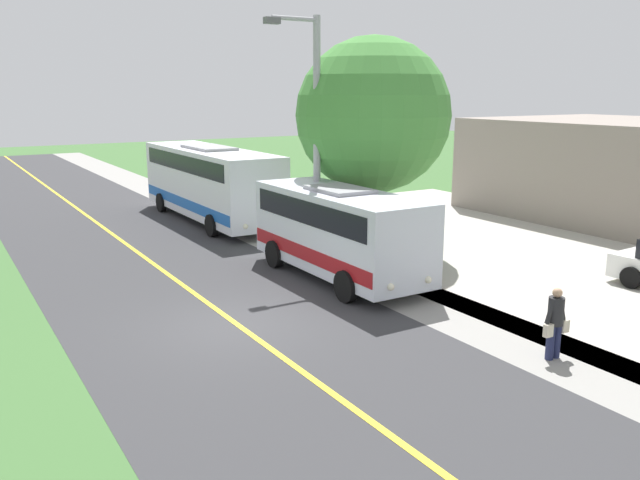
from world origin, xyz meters
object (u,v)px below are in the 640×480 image
at_px(transit_bus_rear, 210,180).
at_px(tree_curbside, 373,115).
at_px(pedestrian_with_bags, 555,321).
at_px(shuttle_bus_front, 339,229).
at_px(street_light_pole, 314,130).

distance_m(transit_bus_rear, tree_curbside, 9.29).
distance_m(pedestrian_with_bags, tree_curbside, 11.13).
relative_size(pedestrian_with_bags, tree_curbside, 0.21).
distance_m(shuttle_bus_front, transit_bus_rear, 10.73).
height_order(transit_bus_rear, street_light_pole, street_light_pole).
xyz_separation_m(street_light_pole, tree_curbside, (-2.52, -0.18, 0.42)).
height_order(shuttle_bus_front, tree_curbside, tree_curbside).
bearing_deg(transit_bus_rear, pedestrian_with_bags, 91.35).
bearing_deg(pedestrian_with_bags, shuttle_bus_front, -85.95).
distance_m(pedestrian_with_bags, street_light_pole, 10.55).
xyz_separation_m(transit_bus_rear, pedestrian_with_bags, (-0.43, 18.42, -0.96)).
xyz_separation_m(shuttle_bus_front, pedestrian_with_bags, (-0.54, 7.69, -0.71)).
bearing_deg(street_light_pole, pedestrian_with_bags, 90.71).
bearing_deg(shuttle_bus_front, street_light_pole, -100.70).
distance_m(shuttle_bus_front, tree_curbside, 5.03).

